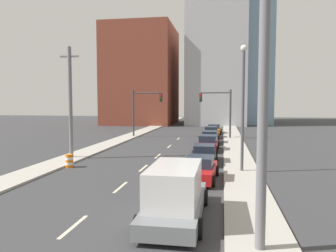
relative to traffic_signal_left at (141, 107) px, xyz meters
name	(u,v)px	position (x,y,z in m)	size (l,w,h in m)	color
sidewalk_left	(142,132)	(-1.72, 6.91, -4.01)	(2.38, 93.09, 0.14)	#ADA89E
sidewalk_right	(231,133)	(12.12, 6.91, -4.01)	(2.38, 93.09, 0.14)	#ADA89E
lane_stripe_at_8m	(74,226)	(5.20, -31.36, -4.08)	(0.16, 2.40, 0.01)	beige
lane_stripe_at_14m	(121,187)	(5.20, -25.49, -4.08)	(0.16, 2.40, 0.01)	beige
lane_stripe_at_19m	(143,168)	(5.20, -20.14, -4.08)	(0.16, 2.40, 0.01)	beige
lane_stripe_at_25m	(158,156)	(5.20, -14.87, -4.08)	(0.16, 2.40, 0.01)	beige
lane_stripe_at_31m	(169,146)	(5.20, -8.52, -4.08)	(0.16, 2.40, 0.01)	beige
lane_stripe_at_38m	(179,139)	(5.20, -1.15, -4.08)	(0.16, 2.40, 0.01)	beige
building_brick_left	(142,76)	(-6.55, 26.43, 6.20)	(14.00, 16.00, 20.57)	brown
building_office_center	(217,55)	(9.36, 30.43, 10.80)	(12.00, 20.00, 29.77)	#A8A8AD
building_glass_right	(239,64)	(14.35, 34.43, 9.33)	(13.00, 20.00, 26.83)	#7A9EB7
traffic_signal_left	(141,107)	(0.00, 0.00, 0.00)	(4.10, 0.35, 6.33)	#38383D
traffic_signal_right	(222,107)	(10.64, 0.00, 0.00)	(4.10, 0.35, 6.33)	#38383D
utility_pole_right_near	(263,92)	(12.03, -32.42, 1.02)	(1.60, 0.32, 9.95)	slate
utility_pole_left_mid	(70,102)	(-1.73, -17.28, 0.70)	(1.60, 0.32, 9.31)	slate
traffic_barrel	(69,161)	(-0.21, -20.76, -3.61)	(0.56, 0.56, 0.95)	orange
street_lamp	(243,100)	(12.13, -20.46, 0.86)	(0.44, 0.44, 8.53)	#4C4C51
box_truck_gray	(175,194)	(8.94, -29.95, -3.02)	(2.46, 6.09, 2.25)	slate
sedan_red	(200,169)	(9.47, -23.12, -3.41)	(2.28, 4.53, 1.47)	red
sedan_black	(204,154)	(9.41, -17.14, -3.43)	(2.23, 4.73, 1.40)	black
sedan_maroon	(208,143)	(9.40, -10.73, -3.40)	(2.24, 4.53, 1.50)	maroon
sedan_navy	(210,138)	(9.35, -5.13, -3.42)	(2.17, 4.61, 1.42)	#141E47
sedan_brown	(211,133)	(9.27, 0.64, -3.39)	(2.32, 4.90, 1.50)	brown
sedan_orange	(214,129)	(9.55, 6.12, -3.44)	(2.27, 4.82, 1.40)	orange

